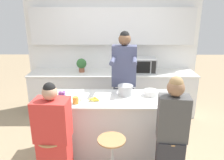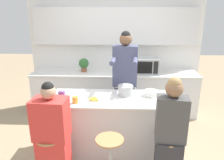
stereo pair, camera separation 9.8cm
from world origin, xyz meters
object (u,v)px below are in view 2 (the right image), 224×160
bar_stool_leftmost (52,159)px  banana_bunch (94,99)px  bar_stool_rightmost (168,160)px  person_cooking (125,85)px  coffee_cup_near (75,100)px  person_wrapped_blanket (53,138)px  person_seated_near (170,139)px  cooking_pot (126,90)px  juice_carton (62,96)px  kitchen_island (112,126)px  microwave (146,66)px  potted_plant (84,64)px  fruit_bowl (151,93)px

bar_stool_leftmost → banana_bunch: bearing=49.2°
bar_stool_rightmost → person_cooking: person_cooking is taller
coffee_cup_near → person_wrapped_blanket: bearing=-113.9°
banana_bunch → person_wrapped_blanket: bearing=-129.0°
person_seated_near → cooking_pot: size_ratio=4.58×
cooking_pot → juice_carton: 0.93m
person_wrapped_blanket → kitchen_island: bearing=47.3°
bar_stool_leftmost → microwave: (1.36, 2.06, 0.72)m
kitchen_island → potted_plant: bearing=113.9°
microwave → person_cooking: bearing=-118.0°
cooking_pot → coffee_cup_near: size_ratio=2.81×
bar_stool_leftmost → person_seated_near: bearing=-0.0°
person_cooking → fruit_bowl: (0.38, -0.47, 0.04)m
bar_stool_rightmost → cooking_pot: bearing=125.5°
bar_stool_rightmost → bar_stool_leftmost: bearing=-178.6°
cooking_pot → potted_plant: potted_plant is taller
bar_stool_rightmost → person_seated_near: 0.33m
potted_plant → bar_stool_leftmost: bearing=-92.3°
bar_stool_leftmost → microwave: microwave is taller
cooking_pot → person_cooking: bearing=90.1°
kitchen_island → juice_carton: juice_carton is taller
person_seated_near → juice_carton: size_ratio=8.45×
person_cooking → banana_bunch: person_cooking is taller
coffee_cup_near → potted_plant: bearing=95.1°
person_cooking → microwave: (0.44, 0.82, 0.15)m
person_wrapped_blanket → fruit_bowl: size_ratio=6.64×
bar_stool_rightmost → person_cooking: bearing=113.8°
person_cooking → fruit_bowl: size_ratio=8.84×
fruit_bowl → kitchen_island: bearing=-169.9°
fruit_bowl → potted_plant: bearing=132.3°
kitchen_island → person_wrapped_blanket: person_wrapped_blanket is taller
person_seated_near → juice_carton: 1.52m
fruit_bowl → coffee_cup_near: bearing=-164.0°
coffee_cup_near → cooking_pot: bearing=24.7°
fruit_bowl → juice_carton: juice_carton is taller
juice_carton → microwave: 2.05m
person_seated_near → juice_carton: bearing=167.0°
bar_stool_leftmost → bar_stool_rightmost: size_ratio=1.00×
bar_stool_rightmost → coffee_cup_near: 1.43m
cooking_pot → coffee_cup_near: 0.77m
kitchen_island → juice_carton: bearing=-166.3°
kitchen_island → person_wrapped_blanket: (-0.70, -0.66, 0.18)m
juice_carton → coffee_cup_near: bearing=-11.3°
microwave → potted_plant: microwave is taller
person_wrapped_blanket → juice_carton: 0.61m
bar_stool_leftmost → person_wrapped_blanket: size_ratio=0.48×
kitchen_island → microwave: microwave is taller
bar_stool_leftmost → potted_plant: 2.23m
bar_stool_leftmost → person_seated_near: 1.48m
person_wrapped_blanket → fruit_bowl: person_wrapped_blanket is taller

